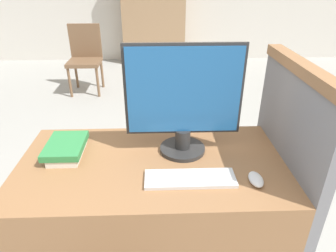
{
  "coord_description": "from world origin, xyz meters",
  "views": [
    {
      "loc": [
        0.04,
        -0.85,
        1.58
      ],
      "look_at": [
        0.08,
        0.31,
        0.97
      ],
      "focal_mm": 32.0,
      "sensor_mm": 36.0,
      "label": 1
    }
  ],
  "objects_px": {
    "keyboard": "(190,179)",
    "book_stack": "(66,148)",
    "monitor": "(184,100)",
    "mouse": "(256,179)",
    "far_chair": "(85,55)"
  },
  "relations": [
    {
      "from": "keyboard",
      "to": "book_stack",
      "type": "xyz_separation_m",
      "value": [
        -0.59,
        0.23,
        0.03
      ]
    },
    {
      "from": "monitor",
      "to": "book_stack",
      "type": "distance_m",
      "value": 0.63
    },
    {
      "from": "mouse",
      "to": "book_stack",
      "type": "height_order",
      "value": "book_stack"
    },
    {
      "from": "keyboard",
      "to": "mouse",
      "type": "distance_m",
      "value": 0.28
    },
    {
      "from": "mouse",
      "to": "far_chair",
      "type": "distance_m",
      "value": 3.51
    },
    {
      "from": "monitor",
      "to": "book_stack",
      "type": "xyz_separation_m",
      "value": [
        -0.58,
        -0.02,
        -0.24
      ]
    },
    {
      "from": "mouse",
      "to": "book_stack",
      "type": "xyz_separation_m",
      "value": [
        -0.88,
        0.25,
        0.02
      ]
    },
    {
      "from": "keyboard",
      "to": "mouse",
      "type": "relative_size",
      "value": 3.64
    },
    {
      "from": "book_stack",
      "to": "monitor",
      "type": "bearing_deg",
      "value": 1.72
    },
    {
      "from": "keyboard",
      "to": "book_stack",
      "type": "height_order",
      "value": "book_stack"
    },
    {
      "from": "monitor",
      "to": "mouse",
      "type": "distance_m",
      "value": 0.48
    },
    {
      "from": "monitor",
      "to": "keyboard",
      "type": "relative_size",
      "value": 1.39
    },
    {
      "from": "keyboard",
      "to": "mouse",
      "type": "bearing_deg",
      "value": -4.8
    },
    {
      "from": "keyboard",
      "to": "monitor",
      "type": "bearing_deg",
      "value": 93.32
    },
    {
      "from": "keyboard",
      "to": "far_chair",
      "type": "relative_size",
      "value": 0.43
    }
  ]
}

